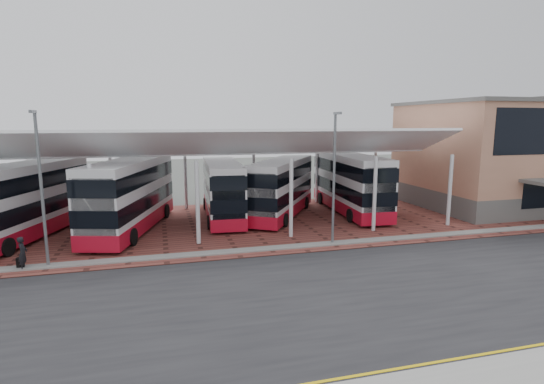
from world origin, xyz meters
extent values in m
plane|color=#474B45|center=(0.00, 0.00, 0.00)|extent=(140.00, 140.00, 0.00)
cube|color=black|center=(0.00, -1.00, 0.01)|extent=(120.00, 14.00, 0.02)
cube|color=brown|center=(2.00, 13.00, 0.03)|extent=(72.00, 16.00, 0.06)
cube|color=gray|center=(0.00, 6.20, 0.07)|extent=(120.00, 0.80, 0.14)
cube|color=#CAA606|center=(0.00, -7.00, 0.03)|extent=(120.00, 0.12, 0.01)
cube|color=#CAA606|center=(0.00, -6.70, 0.03)|extent=(120.00, 0.12, 0.01)
cylinder|color=silver|center=(-18.00, 19.50, 2.30)|extent=(0.26, 0.26, 4.60)
cylinder|color=silver|center=(-12.00, 8.50, 2.60)|extent=(0.26, 0.26, 5.20)
cylinder|color=silver|center=(-12.00, 19.50, 2.30)|extent=(0.26, 0.26, 4.60)
cylinder|color=silver|center=(-6.00, 8.50, 2.60)|extent=(0.26, 0.26, 5.20)
cylinder|color=silver|center=(-6.00, 19.50, 2.30)|extent=(0.26, 0.26, 4.60)
cylinder|color=silver|center=(0.00, 8.50, 2.60)|extent=(0.26, 0.26, 5.20)
cylinder|color=silver|center=(0.00, 19.50, 2.30)|extent=(0.26, 0.26, 4.60)
cylinder|color=silver|center=(6.00, 8.50, 2.60)|extent=(0.26, 0.26, 5.20)
cylinder|color=silver|center=(6.00, 19.50, 2.30)|extent=(0.26, 0.26, 4.60)
cylinder|color=silver|center=(12.00, 8.50, 2.60)|extent=(0.26, 0.26, 5.20)
cylinder|color=silver|center=(12.00, 19.50, 2.30)|extent=(0.26, 0.26, 4.60)
cube|color=white|center=(-6.00, 10.70, 6.10)|extent=(37.00, 4.95, 1.95)
cube|color=white|center=(-6.00, 16.30, 5.90)|extent=(37.00, 7.12, 1.43)
cube|color=#595854|center=(23.00, 14.00, 0.90)|extent=(18.00, 12.00, 1.80)
cube|color=tan|center=(23.00, 14.00, 5.40)|extent=(18.00, 12.00, 7.20)
cube|color=#595854|center=(23.00, 14.00, 9.10)|extent=(18.40, 12.40, 0.30)
cylinder|color=slate|center=(-14.00, 6.30, 4.00)|extent=(0.16, 0.16, 8.00)
cube|color=slate|center=(-14.00, 6.00, 8.00)|extent=(0.15, 0.90, 0.15)
cylinder|color=slate|center=(2.00, 6.30, 4.00)|extent=(0.16, 0.16, 8.00)
cube|color=slate|center=(2.00, 6.00, 8.00)|extent=(0.15, 0.90, 0.15)
cylinder|color=black|center=(-18.11, 16.53, 0.54)|extent=(0.50, 0.99, 0.95)
cube|color=silver|center=(-16.62, 12.64, 2.60)|extent=(6.24, 11.87, 4.55)
cube|color=#AE0C21|center=(-16.62, 12.64, 0.75)|extent=(6.29, 11.93, 0.95)
cube|color=black|center=(-16.62, 12.64, 2.12)|extent=(6.29, 11.93, 1.01)
cube|color=black|center=(-16.62, 12.64, 3.82)|extent=(6.29, 11.93, 1.01)
cylinder|color=black|center=(-16.56, 8.68, 0.59)|extent=(0.62, 1.10, 1.06)
cylinder|color=black|center=(-16.68, 16.59, 0.59)|extent=(0.62, 1.10, 1.06)
cylinder|color=black|center=(-14.17, 15.74, 0.59)|extent=(0.62, 1.10, 1.06)
cube|color=silver|center=(-10.14, 13.04, 2.64)|extent=(5.89, 12.09, 4.62)
cube|color=#AE0C21|center=(-10.14, 13.04, 0.76)|extent=(5.95, 12.14, 0.97)
cube|color=black|center=(-10.14, 13.04, 2.15)|extent=(5.95, 12.14, 1.02)
cube|color=black|center=(-10.14, 13.04, 3.87)|extent=(5.95, 12.14, 1.02)
cube|color=black|center=(-11.79, 7.42, 2.53)|extent=(2.35, 0.78, 3.86)
cylinder|color=black|center=(-12.49, 9.79, 0.60)|extent=(0.59, 1.11, 1.07)
cylinder|color=black|center=(-9.92, 9.04, 0.60)|extent=(0.59, 1.11, 1.07)
cylinder|color=black|center=(-10.37, 17.04, 0.60)|extent=(0.59, 1.11, 1.07)
cylinder|color=black|center=(-7.79, 16.29, 0.60)|extent=(0.59, 1.11, 1.07)
cube|color=silver|center=(-3.49, 15.22, 2.39)|extent=(3.13, 10.84, 4.18)
cube|color=#AE0C21|center=(-3.49, 15.22, 0.69)|extent=(3.17, 10.88, 0.88)
cube|color=black|center=(-3.49, 15.22, 1.96)|extent=(3.17, 10.88, 0.92)
cube|color=black|center=(-3.49, 15.22, 3.51)|extent=(3.17, 10.88, 0.92)
cube|color=black|center=(-3.84, 9.93, 2.30)|extent=(2.19, 0.24, 3.50)
cylinder|color=black|center=(-4.93, 11.88, 0.55)|extent=(0.34, 0.99, 0.97)
cylinder|color=black|center=(-2.50, 11.72, 0.55)|extent=(0.34, 0.99, 0.97)
cylinder|color=black|center=(-4.48, 18.71, 0.55)|extent=(0.34, 0.99, 0.97)
cylinder|color=black|center=(-2.05, 18.55, 0.55)|extent=(0.34, 0.99, 0.97)
cube|color=silver|center=(1.17, 14.65, 2.43)|extent=(7.86, 10.49, 4.24)
cube|color=#AE0C21|center=(1.17, 14.65, 0.70)|extent=(7.92, 10.54, 0.89)
cube|color=black|center=(1.17, 14.65, 1.98)|extent=(7.92, 10.54, 0.94)
cube|color=black|center=(1.17, 14.65, 3.56)|extent=(7.92, 10.54, 0.94)
cube|color=black|center=(-1.69, 10.11, 2.33)|extent=(1.93, 1.27, 3.55)
cylinder|color=black|center=(-1.72, 12.37, 0.55)|extent=(0.76, 0.98, 0.99)
cylinder|color=black|center=(0.37, 11.06, 0.55)|extent=(0.76, 0.98, 0.99)
cylinder|color=black|center=(1.98, 18.24, 0.55)|extent=(0.76, 0.98, 0.99)
cylinder|color=black|center=(4.07, 16.93, 0.55)|extent=(0.76, 0.98, 0.99)
cube|color=silver|center=(7.08, 14.66, 2.59)|extent=(3.48, 11.74, 4.53)
cube|color=#AE0C21|center=(7.08, 14.66, 0.74)|extent=(3.52, 11.78, 0.95)
cube|color=black|center=(7.08, 14.66, 2.11)|extent=(3.52, 11.78, 1.00)
cube|color=black|center=(7.08, 14.66, 3.80)|extent=(3.52, 11.78, 1.00)
cube|color=black|center=(6.65, 8.94, 2.48)|extent=(2.37, 0.28, 3.79)
cylinder|color=black|center=(5.49, 11.07, 0.59)|extent=(0.37, 1.07, 1.05)
cylinder|color=black|center=(8.12, 10.87, 0.59)|extent=(0.37, 1.07, 1.05)
cylinder|color=black|center=(6.04, 18.46, 0.59)|extent=(0.37, 1.07, 1.05)
cylinder|color=black|center=(8.66, 18.26, 0.59)|extent=(0.37, 1.07, 1.05)
imported|color=black|center=(-15.07, 6.06, 0.92)|extent=(0.43, 0.64, 1.72)
cube|color=black|center=(-15.28, 6.26, 0.35)|extent=(0.34, 0.24, 0.58)
camera|label=1|loc=(-8.23, -17.23, 7.54)|focal=28.00mm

